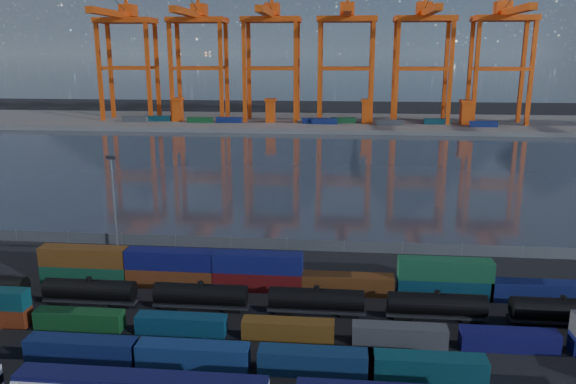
{
  "coord_description": "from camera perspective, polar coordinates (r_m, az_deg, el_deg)",
  "views": [
    {
      "loc": [
        9.31,
        -64.77,
        33.46
      ],
      "look_at": [
        0.0,
        30.0,
        10.0
      ],
      "focal_mm": 35.0,
      "sensor_mm": 36.0,
      "label": 1
    }
  ],
  "objects": [
    {
      "name": "waterfront_fence",
      "position": [
        98.72,
        -0.11,
        -5.35
      ],
      "size": [
        160.12,
        0.12,
        2.2
      ],
      "color": "#595B5E",
      "rests_on": "ground"
    },
    {
      "name": "tanker_string",
      "position": [
        79.55,
        -14.33,
        -9.92
      ],
      "size": [
        121.42,
        2.78,
        3.97
      ],
      "color": "black",
      "rests_on": "ground"
    },
    {
      "name": "ground",
      "position": [
        73.5,
        -2.35,
        -13.26
      ],
      "size": [
        700.0,
        700.0,
        0.0
      ],
      "primitive_type": "plane",
      "color": "black",
      "rests_on": "ground"
    },
    {
      "name": "container_row_north",
      "position": [
        82.18,
        -1.76,
        -8.51
      ],
      "size": [
        141.21,
        2.65,
        5.65
      ],
      "color": "navy",
      "rests_on": "ground"
    },
    {
      "name": "harbor_water",
      "position": [
        173.28,
        2.43,
        2.7
      ],
      "size": [
        700.0,
        700.0,
        0.0
      ],
      "primitive_type": "plane",
      "color": "#2B333F",
      "rests_on": "ground"
    },
    {
      "name": "gantry_cranes",
      "position": [
        268.6,
        2.1,
        15.94
      ],
      "size": [
        202.2,
        52.23,
        70.72
      ],
      "color": "#E34C10",
      "rests_on": "ground"
    },
    {
      "name": "yard_light_mast",
      "position": [
        101.83,
        -17.28,
        -0.53
      ],
      "size": [
        1.6,
        0.4,
        16.6
      ],
      "color": "slate",
      "rests_on": "ground"
    },
    {
      "name": "container_row_south",
      "position": [
        63.81,
        -6.13,
        -15.97
      ],
      "size": [
        139.92,
        2.52,
        5.36
      ],
      "color": "#3C3F41",
      "rests_on": "ground"
    },
    {
      "name": "straddle_carriers",
      "position": [
        266.27,
        3.07,
        8.3
      ],
      "size": [
        140.0,
        7.0,
        11.1
      ],
      "color": "#E34C10",
      "rests_on": "far_quay"
    },
    {
      "name": "quay_containers",
      "position": [
        262.76,
        1.15,
        7.25
      ],
      "size": [
        172.58,
        10.99,
        2.6
      ],
      "color": "navy",
      "rests_on": "far_quay"
    },
    {
      "name": "container_row_mid",
      "position": [
        70.22,
        -5.56,
        -13.11
      ],
      "size": [
        140.78,
        2.26,
        4.81
      ],
      "color": "#414446",
      "rests_on": "ground"
    },
    {
      "name": "far_quay",
      "position": [
        276.84,
        3.67,
        7.08
      ],
      "size": [
        700.0,
        70.0,
        2.0
      ],
      "primitive_type": "cube",
      "color": "#514F4C",
      "rests_on": "ground"
    }
  ]
}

